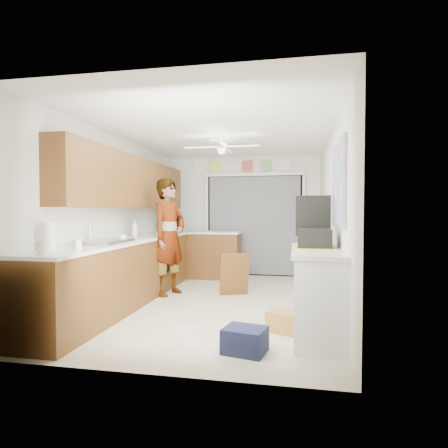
{
  "coord_description": "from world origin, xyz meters",
  "views": [
    {
      "loc": [
        1.11,
        -5.38,
        1.36
      ],
      "look_at": [
        0.0,
        0.4,
        1.15
      ],
      "focal_mm": 30.0,
      "sensor_mm": 36.0,
      "label": 1
    }
  ],
  "objects_px": {
    "cardboard_box": "(285,322)",
    "suitcase": "(314,238)",
    "microwave": "(173,225)",
    "cup": "(123,238)",
    "soap_bottle": "(135,228)",
    "man": "(169,237)",
    "navy_crate": "(245,340)",
    "paper_towel_roll": "(49,236)",
    "dog": "(230,275)"
  },
  "relations": [
    {
      "from": "cardboard_box",
      "to": "suitcase",
      "type": "bearing_deg",
      "value": 32.42
    },
    {
      "from": "microwave",
      "to": "cup",
      "type": "height_order",
      "value": "microwave"
    },
    {
      "from": "soap_bottle",
      "to": "man",
      "type": "height_order",
      "value": "man"
    },
    {
      "from": "microwave",
      "to": "navy_crate",
      "type": "distance_m",
      "value": 4.27
    },
    {
      "from": "microwave",
      "to": "navy_crate",
      "type": "xyz_separation_m",
      "value": [
        1.95,
        -3.67,
        -0.96
      ]
    },
    {
      "from": "microwave",
      "to": "cup",
      "type": "bearing_deg",
      "value": 172.03
    },
    {
      "from": "suitcase",
      "to": "cardboard_box",
      "type": "height_order",
      "value": "suitcase"
    },
    {
      "from": "paper_towel_roll",
      "to": "cardboard_box",
      "type": "distance_m",
      "value": 2.73
    },
    {
      "from": "navy_crate",
      "to": "man",
      "type": "relative_size",
      "value": 0.21
    },
    {
      "from": "paper_towel_roll",
      "to": "cardboard_box",
      "type": "bearing_deg",
      "value": 15.89
    },
    {
      "from": "cup",
      "to": "suitcase",
      "type": "distance_m",
      "value": 2.59
    },
    {
      "from": "soap_bottle",
      "to": "man",
      "type": "relative_size",
      "value": 0.15
    },
    {
      "from": "microwave",
      "to": "man",
      "type": "xyz_separation_m",
      "value": [
        0.41,
        -1.42,
        -0.13
      ]
    },
    {
      "from": "man",
      "to": "suitcase",
      "type": "bearing_deg",
      "value": -100.63
    },
    {
      "from": "suitcase",
      "to": "dog",
      "type": "distance_m",
      "value": 2.47
    },
    {
      "from": "paper_towel_roll",
      "to": "man",
      "type": "relative_size",
      "value": 0.16
    },
    {
      "from": "man",
      "to": "dog",
      "type": "xyz_separation_m",
      "value": [
        0.9,
        0.58,
        -0.7
      ]
    },
    {
      "from": "cardboard_box",
      "to": "navy_crate",
      "type": "bearing_deg",
      "value": -117.15
    },
    {
      "from": "suitcase",
      "to": "man",
      "type": "bearing_deg",
      "value": 149.04
    },
    {
      "from": "cup",
      "to": "man",
      "type": "distance_m",
      "value": 1.02
    },
    {
      "from": "paper_towel_roll",
      "to": "navy_crate",
      "type": "xyz_separation_m",
      "value": [
        2.09,
        -0.0,
        -0.97
      ]
    },
    {
      "from": "microwave",
      "to": "paper_towel_roll",
      "type": "relative_size",
      "value": 1.63
    },
    {
      "from": "suitcase",
      "to": "man",
      "type": "xyz_separation_m",
      "value": [
        -2.22,
        1.35,
        -0.11
      ]
    },
    {
      "from": "microwave",
      "to": "suitcase",
      "type": "distance_m",
      "value": 3.82
    },
    {
      "from": "navy_crate",
      "to": "man",
      "type": "distance_m",
      "value": 2.85
    },
    {
      "from": "soap_bottle",
      "to": "dog",
      "type": "distance_m",
      "value": 1.81
    },
    {
      "from": "cup",
      "to": "navy_crate",
      "type": "height_order",
      "value": "cup"
    },
    {
      "from": "paper_towel_roll",
      "to": "suitcase",
      "type": "distance_m",
      "value": 2.91
    },
    {
      "from": "cup",
      "to": "cardboard_box",
      "type": "distance_m",
      "value": 2.48
    },
    {
      "from": "soap_bottle",
      "to": "microwave",
      "type": "bearing_deg",
      "value": 85.79
    },
    {
      "from": "dog",
      "to": "suitcase",
      "type": "bearing_deg",
      "value": -67.31
    },
    {
      "from": "microwave",
      "to": "dog",
      "type": "distance_m",
      "value": 1.77
    },
    {
      "from": "paper_towel_roll",
      "to": "cardboard_box",
      "type": "relative_size",
      "value": 0.82
    },
    {
      "from": "cardboard_box",
      "to": "man",
      "type": "relative_size",
      "value": 0.19
    },
    {
      "from": "suitcase",
      "to": "cardboard_box",
      "type": "relative_size",
      "value": 1.35
    },
    {
      "from": "soap_bottle",
      "to": "suitcase",
      "type": "xyz_separation_m",
      "value": [
        2.75,
        -1.19,
        -0.04
      ]
    },
    {
      "from": "cup",
      "to": "dog",
      "type": "distance_m",
      "value": 2.11
    },
    {
      "from": "microwave",
      "to": "cardboard_box",
      "type": "distance_m",
      "value": 3.88
    },
    {
      "from": "soap_bottle",
      "to": "dog",
      "type": "xyz_separation_m",
      "value": [
        1.43,
        0.73,
        -0.84
      ]
    },
    {
      "from": "paper_towel_roll",
      "to": "man",
      "type": "bearing_deg",
      "value": 76.3
    },
    {
      "from": "microwave",
      "to": "dog",
      "type": "height_order",
      "value": "microwave"
    },
    {
      "from": "paper_towel_roll",
      "to": "navy_crate",
      "type": "bearing_deg",
      "value": -0.08
    },
    {
      "from": "dog",
      "to": "navy_crate",
      "type": "bearing_deg",
      "value": -88.97
    },
    {
      "from": "navy_crate",
      "to": "dog",
      "type": "bearing_deg",
      "value": 102.68
    },
    {
      "from": "microwave",
      "to": "paper_towel_roll",
      "type": "distance_m",
      "value": 3.67
    },
    {
      "from": "paper_towel_roll",
      "to": "dog",
      "type": "bearing_deg",
      "value": 62.78
    },
    {
      "from": "microwave",
      "to": "cardboard_box",
      "type": "bearing_deg",
      "value": -151.74
    },
    {
      "from": "cup",
      "to": "cardboard_box",
      "type": "bearing_deg",
      "value": -14.84
    },
    {
      "from": "microwave",
      "to": "dog",
      "type": "bearing_deg",
      "value": -132.29
    },
    {
      "from": "microwave",
      "to": "cup",
      "type": "relative_size",
      "value": 4.38
    }
  ]
}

